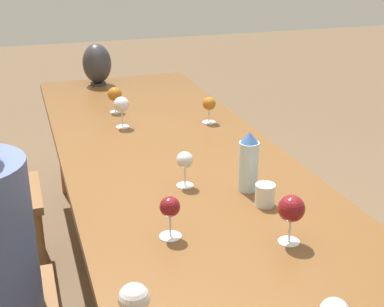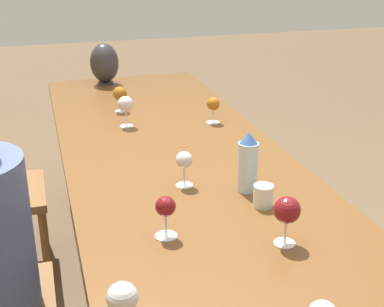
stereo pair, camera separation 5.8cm
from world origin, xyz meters
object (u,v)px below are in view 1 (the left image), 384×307
object	(u,v)px
water_bottle	(248,162)
water_tumbler	(265,195)
wine_glass_0	(170,208)
wine_glass_1	(209,105)
wine_glass_6	(185,161)
wine_glass_5	(134,300)
wine_glass_7	(121,105)
vase	(97,64)
wine_glass_2	(115,95)
wine_glass_3	(291,209)

from	to	relation	value
water_bottle	water_tumbler	distance (m)	0.15
wine_glass_0	wine_glass_1	world-z (taller)	wine_glass_0
wine_glass_1	wine_glass_6	xyz separation A→B (m)	(-0.66, 0.33, 0.01)
wine_glass_5	wine_glass_7	xyz separation A→B (m)	(1.45, -0.26, 0.01)
wine_glass_5	wine_glass_7	world-z (taller)	wine_glass_7
water_bottle	wine_glass_5	xyz separation A→B (m)	(-0.63, 0.56, -0.01)
water_tumbler	wine_glass_1	xyz separation A→B (m)	(0.89, -0.12, 0.05)
vase	wine_glass_2	world-z (taller)	vase
water_bottle	wine_glass_3	world-z (taller)	water_bottle
water_tumbler	wine_glass_6	xyz separation A→B (m)	(0.23, 0.21, 0.06)
water_bottle	wine_glass_5	bearing A→B (deg)	138.25
vase	wine_glass_1	distance (m)	0.99
wine_glass_1	wine_glass_2	world-z (taller)	wine_glass_2
vase	wine_glass_6	world-z (taller)	vase
wine_glass_5	wine_glass_1	bearing A→B (deg)	-26.29
wine_glass_3	wine_glass_6	distance (m)	0.51
wine_glass_3	wine_glass_6	xyz separation A→B (m)	(0.48, 0.18, -0.01)
water_tumbler	wine_glass_3	size ratio (longest dim) A/B	0.50
water_tumbler	wine_glass_7	size ratio (longest dim) A/B	0.51
vase	water_tumbler	bearing A→B (deg)	-170.90
wine_glass_0	wine_glass_2	xyz separation A→B (m)	(1.31, -0.08, -0.00)
wine_glass_6	wine_glass_5	bearing A→B (deg)	154.26
water_bottle	water_tumbler	bearing A→B (deg)	-177.11
water_bottle	wine_glass_7	size ratio (longest dim) A/B	1.48
wine_glass_3	wine_glass_5	bearing A→B (deg)	115.37
wine_glass_2	wine_glass_3	xyz separation A→B (m)	(-1.45, -0.26, 0.02)
vase	wine_glass_5	xyz separation A→B (m)	(-2.29, 0.28, -0.04)
water_tumbler	wine_glass_0	world-z (taller)	wine_glass_0
wine_glass_5	wine_glass_6	size ratio (longest dim) A/B	1.01
water_bottle	wine_glass_0	size ratio (longest dim) A/B	1.65
water_bottle	wine_glass_0	bearing A→B (deg)	122.69
wine_glass_3	wine_glass_7	world-z (taller)	wine_glass_3
wine_glass_5	wine_glass_7	bearing A→B (deg)	-10.22
wine_glass_0	wine_glass_6	bearing A→B (deg)	-24.62
wine_glass_3	wine_glass_5	size ratio (longest dim) A/B	1.14
wine_glass_3	wine_glass_7	bearing A→B (deg)	12.59
wine_glass_0	wine_glass_7	xyz separation A→B (m)	(1.06, -0.06, 0.01)
wine_glass_6	wine_glass_7	world-z (taller)	wine_glass_7
vase	wine_glass_7	world-z (taller)	vase
wine_glass_5	wine_glass_6	xyz separation A→B (m)	(0.73, -0.35, 0.00)
water_bottle	wine_glass_2	distance (m)	1.11
water_tumbler	wine_glass_2	xyz separation A→B (m)	(1.21, 0.29, 0.06)
water_bottle	vase	world-z (taller)	vase
wine_glass_0	wine_glass_5	bearing A→B (deg)	153.32
vase	wine_glass_0	xyz separation A→B (m)	(-1.89, 0.08, -0.04)
wine_glass_3	wine_glass_6	world-z (taller)	wine_glass_3
water_tumbler	water_bottle	bearing A→B (deg)	2.89
wine_glass_1	wine_glass_5	size ratio (longest dim) A/B	0.95
water_bottle	wine_glass_5	distance (m)	0.84
wine_glass_2	wine_glass_6	world-z (taller)	same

